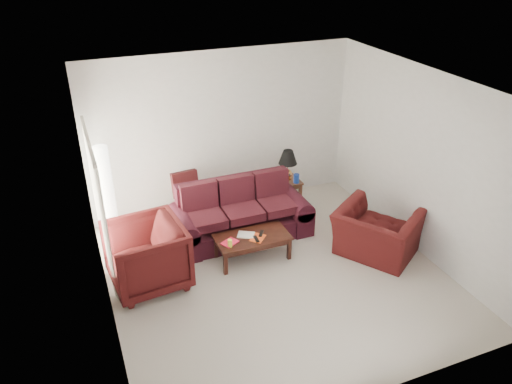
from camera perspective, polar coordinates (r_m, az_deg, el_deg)
floor at (r=7.95m, az=2.32°, el=-9.39°), size 5.00×5.00×0.00m
blinds at (r=7.98m, az=-17.61°, el=-1.45°), size 0.10×2.00×2.16m
sofa at (r=8.60m, az=-1.76°, el=-2.28°), size 2.49×1.25×0.98m
throw_pillow at (r=8.99m, az=-8.10°, el=0.89°), size 0.49×0.27×0.49m
end_table at (r=9.69m, az=3.42°, el=-0.09°), size 0.55×0.55×0.55m
table_lamp at (r=9.48m, az=3.64°, el=3.11°), size 0.40×0.40×0.59m
clock at (r=9.31m, az=2.68°, el=1.05°), size 0.13×0.05×0.13m
blue_canister at (r=9.44m, az=4.64°, el=1.56°), size 0.13×0.13×0.17m
picture_frame at (r=9.62m, az=2.12°, el=2.08°), size 0.15×0.17×0.05m
floor_lamp at (r=8.75m, az=-16.68°, el=-0.13°), size 0.37×0.37×1.75m
armchair_left at (r=7.65m, az=-12.43°, el=-7.13°), size 1.22×1.19×1.02m
armchair_right at (r=8.42m, az=13.60°, el=-4.58°), size 1.60×1.64×0.81m
coffee_table at (r=8.19m, az=-0.43°, el=-6.31°), size 1.34×1.04×0.42m
magazine_red at (r=7.92m, az=-3.01°, el=-5.79°), size 0.31×0.29×0.01m
magazine_white at (r=8.10m, az=-1.16°, el=-4.91°), size 0.33×0.31×0.02m
magazine_orange at (r=8.02m, az=0.20°, el=-5.27°), size 0.32×0.32×0.01m
remote_a at (r=7.96m, az=0.03°, el=-5.38°), size 0.06×0.18×0.02m
remote_b at (r=8.09m, az=0.60°, el=-4.75°), size 0.14×0.18×0.02m
yellow_glass at (r=7.81m, az=-3.00°, el=-5.87°), size 0.08×0.08×0.12m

